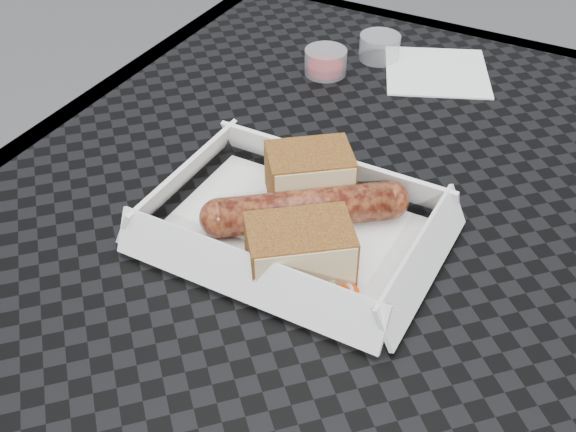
# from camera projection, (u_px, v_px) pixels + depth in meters

# --- Properties ---
(patio_table) EXTENTS (0.80, 0.80, 0.74)m
(patio_table) POSITION_uv_depth(u_px,v_px,m) (396.00, 266.00, 0.71)
(patio_table) COLOR black
(patio_table) RESTS_ON ground
(food_tray) EXTENTS (0.22, 0.15, 0.00)m
(food_tray) POSITION_uv_depth(u_px,v_px,m) (293.00, 234.00, 0.63)
(food_tray) COLOR white
(food_tray) RESTS_ON patio_table
(bratwurst) EXTENTS (0.15, 0.13, 0.03)m
(bratwurst) POSITION_uv_depth(u_px,v_px,m) (306.00, 209.00, 0.63)
(bratwurst) COLOR brown
(bratwurst) RESTS_ON food_tray
(bread_near) EXTENTS (0.09, 0.09, 0.05)m
(bread_near) POSITION_uv_depth(u_px,v_px,m) (309.00, 174.00, 0.66)
(bread_near) COLOR brown
(bread_near) RESTS_ON food_tray
(bread_far) EXTENTS (0.10, 0.10, 0.04)m
(bread_far) POSITION_uv_depth(u_px,v_px,m) (300.00, 249.00, 0.58)
(bread_far) COLOR brown
(bread_far) RESTS_ON food_tray
(veg_garnish) EXTENTS (0.03, 0.03, 0.00)m
(veg_garnish) POSITION_uv_depth(u_px,v_px,m) (333.00, 287.00, 0.58)
(veg_garnish) COLOR #F73B0A
(veg_garnish) RESTS_ON food_tray
(napkin) EXTENTS (0.16, 0.16, 0.00)m
(napkin) POSITION_uv_depth(u_px,v_px,m) (437.00, 72.00, 0.86)
(napkin) COLOR white
(napkin) RESTS_ON patio_table
(condiment_cup_sauce) EXTENTS (0.05, 0.05, 0.03)m
(condiment_cup_sauce) POSITION_uv_depth(u_px,v_px,m) (326.00, 62.00, 0.85)
(condiment_cup_sauce) COLOR maroon
(condiment_cup_sauce) RESTS_ON patio_table
(condiment_cup_empty) EXTENTS (0.05, 0.05, 0.03)m
(condiment_cup_empty) POSITION_uv_depth(u_px,v_px,m) (380.00, 47.00, 0.88)
(condiment_cup_empty) COLOR silver
(condiment_cup_empty) RESTS_ON patio_table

